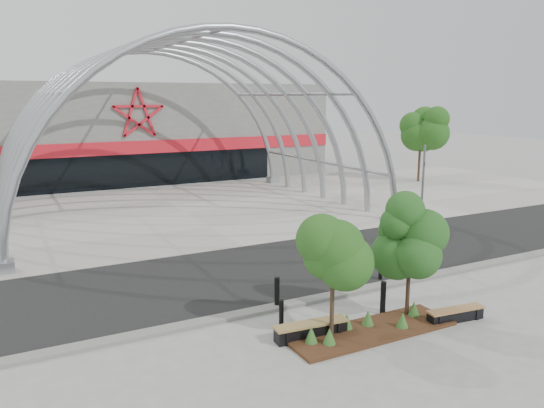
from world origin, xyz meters
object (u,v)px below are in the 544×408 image
at_px(signal_pole, 423,183).
at_px(street_tree_0, 333,245).
at_px(bench_0, 311,330).
at_px(bollard_2, 383,298).
at_px(street_tree_1, 411,234).
at_px(bench_1, 455,315).

height_order(signal_pole, street_tree_0, signal_pole).
relative_size(street_tree_0, bench_0, 1.72).
bearing_deg(bollard_2, bench_0, -172.98).
distance_m(signal_pole, bench_0, 15.95).
relative_size(signal_pole, street_tree_1, 1.15).
distance_m(street_tree_0, bench_0, 2.67).
height_order(bench_0, bench_1, bench_0).
distance_m(street_tree_0, bollard_2, 3.44).
bearing_deg(bench_1, bench_0, 166.76).
bearing_deg(street_tree_0, bench_0, 141.96).
bearing_deg(bench_0, street_tree_0, -38.04).
distance_m(street_tree_0, street_tree_1, 3.06).
distance_m(signal_pole, street_tree_0, 15.67).
bearing_deg(street_tree_1, bench_1, -40.69).
xyz_separation_m(street_tree_0, bench_1, (4.17, -0.73, -2.63)).
xyz_separation_m(signal_pole, street_tree_0, (-12.37, -9.60, 0.54)).
bearing_deg(bench_0, bollard_2, 7.02).
relative_size(signal_pole, bollard_2, 3.94).
distance_m(signal_pole, bench_1, 13.35).
relative_size(street_tree_1, bollard_2, 3.43).
bearing_deg(street_tree_1, bench_0, 177.94).
xyz_separation_m(street_tree_1, bollard_2, (-0.58, 0.49, -2.19)).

